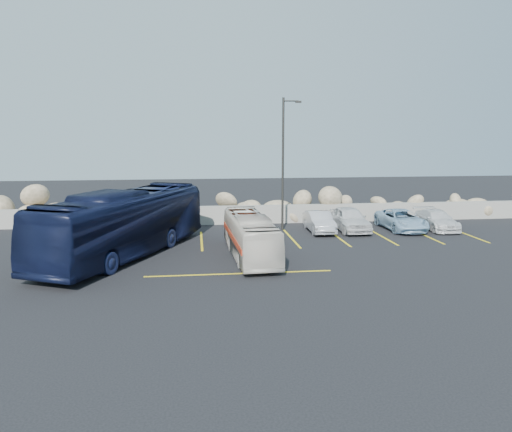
{
  "coord_description": "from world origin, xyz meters",
  "views": [
    {
      "loc": [
        -2.77,
        -20.31,
        5.94
      ],
      "look_at": [
        0.19,
        4.0,
        1.84
      ],
      "focal_mm": 35.0,
      "sensor_mm": 36.0,
      "label": 1
    }
  ],
  "objects": [
    {
      "name": "vintage_bus",
      "position": [
        -0.21,
        3.04,
        1.03
      ],
      "size": [
        2.1,
        7.51,
        2.07
      ],
      "primitive_type": "imported",
      "rotation": [
        0.0,
        0.0,
        0.05
      ],
      "color": "silver",
      "rests_on": "ground"
    },
    {
      "name": "car_d",
      "position": [
        9.82,
        8.72,
        0.62
      ],
      "size": [
        2.13,
        4.51,
        1.24
      ],
      "primitive_type": "imported",
      "rotation": [
        0.0,
        0.0,
        0.02
      ],
      "color": "#94B8D3",
      "rests_on": "ground"
    },
    {
      "name": "tour_coach",
      "position": [
        -6.21,
        3.99,
        1.61
      ],
      "size": [
        7.44,
        11.63,
        3.23
      ],
      "primitive_type": "imported",
      "rotation": [
        0.0,
        0.0,
        -0.45
      ],
      "color": "black",
      "rests_on": "ground"
    },
    {
      "name": "lamppost",
      "position": [
        2.56,
        9.5,
        4.3
      ],
      "size": [
        1.14,
        0.18,
        8.0
      ],
      "color": "#2D2B28",
      "rests_on": "ground"
    },
    {
      "name": "parking_lines",
      "position": [
        4.64,
        5.57,
        0.01
      ],
      "size": [
        18.16,
        9.36,
        0.01
      ],
      "color": "yellow",
      "rests_on": "ground"
    },
    {
      "name": "car_b",
      "position": [
        4.62,
        8.7,
        0.62
      ],
      "size": [
        1.33,
        3.75,
        1.23
      ],
      "primitive_type": "imported",
      "rotation": [
        0.0,
        0.0,
        -0.01
      ],
      "color": "#B6B6BB",
      "rests_on": "ground"
    },
    {
      "name": "riprap_pile",
      "position": [
        0.0,
        13.2,
        1.3
      ],
      "size": [
        54.0,
        2.8,
        2.6
      ],
      "primitive_type": null,
      "color": "#8D7C5C",
      "rests_on": "ground"
    },
    {
      "name": "car_a",
      "position": [
        6.54,
        8.83,
        0.73
      ],
      "size": [
        1.85,
        4.34,
        1.46
      ],
      "primitive_type": "imported",
      "rotation": [
        0.0,
        0.0,
        0.03
      ],
      "color": "silver",
      "rests_on": "ground"
    },
    {
      "name": "ground",
      "position": [
        0.0,
        0.0,
        0.0
      ],
      "size": [
        90.0,
        90.0,
        0.0
      ],
      "primitive_type": "plane",
      "color": "black",
      "rests_on": "ground"
    },
    {
      "name": "seawall",
      "position": [
        0.0,
        12.0,
        0.6
      ],
      "size": [
        60.0,
        0.4,
        1.2
      ],
      "primitive_type": "cube",
      "color": "gray",
      "rests_on": "ground"
    },
    {
      "name": "car_c",
      "position": [
        12.08,
        8.63,
        0.59
      ],
      "size": [
        1.77,
        4.11,
        1.18
      ],
      "primitive_type": "imported",
      "rotation": [
        0.0,
        0.0,
        -0.03
      ],
      "color": "silver",
      "rests_on": "ground"
    }
  ]
}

